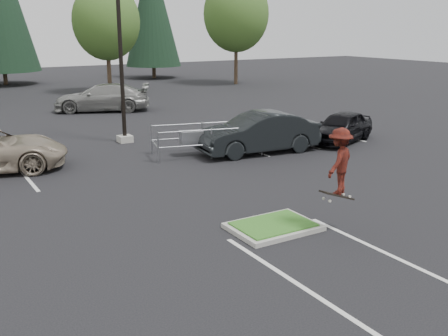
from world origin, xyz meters
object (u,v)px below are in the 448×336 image
decid_c (106,24)px  car_far_silver (104,97)px  skateboarder (339,162)px  car_r_charc (258,133)px  decid_d (236,16)px  conif_c (152,7)px  cart_corral (195,137)px  light_pole (120,39)px  car_r_black (342,127)px

decid_c → car_far_silver: 10.24m
skateboarder → car_r_charc: bearing=-138.2°
decid_d → conif_c: conif_c is taller
cart_corral → car_r_charc: size_ratio=0.89×
decid_c → car_r_charc: size_ratio=1.65×
decid_c → skateboarder: 31.39m
skateboarder → decid_d: bearing=-144.5°
decid_c → car_r_charc: 23.09m
decid_c → decid_d: (12.00, 0.50, 0.66)m
decid_c → decid_d: decid_d is taller
light_pole → car_r_charc: light_pole is taller
car_r_charc → decid_c: bearing=-177.7°
car_r_black → car_far_silver: size_ratio=0.70×
car_r_charc → car_far_silver: size_ratio=0.88×
cart_corral → car_far_silver: car_far_silver is taller
decid_c → car_r_charc: decid_c is taller
car_r_charc → conif_c: bearing=169.7°
decid_d → car_far_silver: bearing=-149.3°
light_pole → decid_c: (5.49, 17.83, 0.69)m
light_pole → decid_c: 18.67m
decid_d → conif_c: (-3.99, 9.17, 0.94)m
decid_c → car_r_black: decid_c is taller
cart_corral → car_r_black: bearing=4.7°
decid_c → car_r_black: size_ratio=2.07×
car_r_black → decid_c: bearing=165.0°
cart_corral → car_far_silver: size_ratio=0.79×
decid_c → car_r_black: 23.47m
cart_corral → car_r_charc: 2.63m
light_pole → decid_c: light_pole is taller
car_r_black → car_far_silver: (-6.28, 14.22, 0.14)m
decid_d → cart_corral: size_ratio=2.08×
decid_c → light_pole: bearing=-107.1°
light_pole → skateboarder: (0.70, -13.00, -2.70)m
conif_c → car_r_black: size_ratio=3.08×
cart_corral → skateboarder: bearing=-81.3°
decid_d → car_r_charc: decid_d is taller
cart_corral → car_far_silver: bearing=101.2°
skateboarder → car_r_black: 11.19m
light_pole → conif_c: conif_c is taller
light_pole → conif_c: bearing=63.9°
car_r_charc → car_far_silver: bearing=-166.4°
conif_c → car_r_charc: (-9.50, -32.28, -6.01)m
decid_d → light_pole: bearing=-133.7°
cart_corral → skateboarder: skateboarder is taller
skateboarder → car_far_silver: skateboarder is taller
decid_d → car_r_black: size_ratio=2.32×
skateboarder → car_r_black: bearing=-160.4°
decid_d → skateboarder: size_ratio=4.95×
light_pole → decid_d: light_pole is taller
skateboarder → decid_c: bearing=-125.2°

